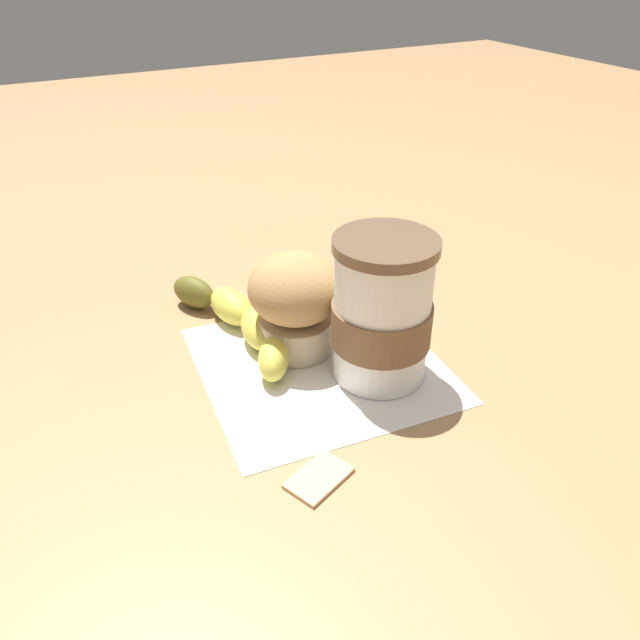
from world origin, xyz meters
TOP-DOWN VIEW (x-y plane):
  - ground_plane at (0.00, 0.00)m, footprint 3.00×3.00m
  - paper_napkin at (0.00, 0.00)m, footprint 0.24×0.24m
  - coffee_cup at (-0.04, 0.04)m, footprint 0.09×0.09m
  - muffin at (0.01, -0.04)m, footprint 0.09×0.09m
  - banana at (0.05, -0.09)m, footprint 0.08×0.22m
  - sugar_packet at (0.07, 0.13)m, footprint 0.06×0.05m

SIDE VIEW (x-z plane):
  - ground_plane at x=0.00m, z-range 0.00..0.00m
  - paper_napkin at x=0.00m, z-range 0.00..0.00m
  - sugar_packet at x=0.07m, z-range 0.00..0.01m
  - banana at x=0.05m, z-range 0.00..0.04m
  - muffin at x=0.01m, z-range 0.01..0.11m
  - coffee_cup at x=-0.04m, z-range 0.00..0.14m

